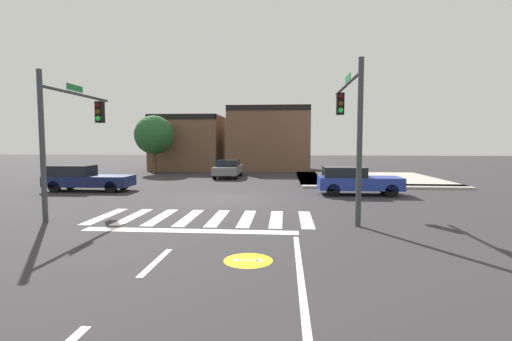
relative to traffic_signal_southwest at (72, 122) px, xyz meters
The scene contains 12 objects.
ground_plane 7.42m from the traffic_signal_southwest, 34.90° to the left, with size 120.00×120.00×0.00m, color #302D30.
crosswalk_near 6.46m from the traffic_signal_southwest, ahead, with size 7.91×3.00×0.01m.
lane_markings 11.61m from the traffic_signal_southwest, 54.59° to the right, with size 6.80×24.25×0.01m.
bike_detector_marking 9.93m from the traffic_signal_southwest, 36.39° to the right, with size 1.16×1.16×0.01m.
curb_corner_northeast 19.40m from the traffic_signal_southwest, 43.54° to the left, with size 10.00×10.60×0.15m.
storefront_row 23.03m from the traffic_signal_southwest, 82.70° to the left, with size 15.28×6.91×6.15m.
traffic_signal_southwest is the anchor object (origin of this frame).
traffic_signal_southeast 10.73m from the traffic_signal_southwest, ahead, with size 0.32×5.69×5.47m.
car_blue 13.61m from the traffic_signal_southwest, 25.53° to the left, with size 4.25×1.79×1.47m.
car_gray 15.20m from the traffic_signal_southwest, 74.85° to the left, with size 1.80×4.29×1.39m.
car_navy 7.28m from the traffic_signal_southwest, 116.56° to the left, with size 4.73×1.71×1.45m.
roadside_tree 18.01m from the traffic_signal_southwest, 100.09° to the left, with size 3.40×3.40×5.10m.
Camera 1 is at (2.96, -17.62, 2.77)m, focal length 25.86 mm.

